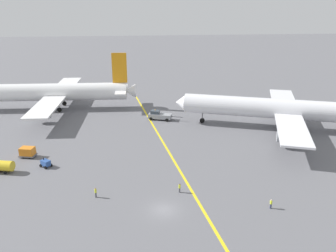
% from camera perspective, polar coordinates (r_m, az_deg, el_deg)
% --- Properties ---
extents(ground_plane, '(600.00, 600.00, 0.00)m').
position_cam_1_polar(ground_plane, '(55.51, -0.74, -13.73)').
color(ground_plane, slate).
extents(taxiway_stripe, '(15.11, 119.17, 0.01)m').
position_cam_1_polar(taxiway_stripe, '(64.57, 2.66, -8.56)').
color(taxiway_stripe, yellow).
rests_on(taxiway_stripe, ground).
extents(airliner_at_gate_left, '(51.84, 47.22, 16.74)m').
position_cam_1_polar(airliner_at_gate_left, '(109.65, -18.83, 5.30)').
color(airliner_at_gate_left, white).
rests_on(airliner_at_gate_left, ground).
extents(airliner_being_pushed, '(51.42, 45.80, 15.84)m').
position_cam_1_polar(airliner_being_pushed, '(91.45, 18.07, 2.66)').
color(airliner_being_pushed, silver).
rests_on(airliner_being_pushed, ground).
extents(pushback_tug, '(9.39, 4.52, 2.86)m').
position_cam_1_polar(pushback_tug, '(95.05, -1.46, 1.77)').
color(pushback_tug, gray).
rests_on(pushback_tug, ground).
extents(gse_fuel_bowser_stubby, '(5.21, 3.01, 2.40)m').
position_cam_1_polar(gse_fuel_bowser_stubby, '(73.26, -26.08, -5.95)').
color(gse_fuel_bowser_stubby, gold).
rests_on(gse_fuel_bowser_stubby, ground).
extents(gse_container_dolly_flat, '(3.63, 2.90, 2.15)m').
position_cam_1_polar(gse_container_dolly_flat, '(77.93, -22.29, -3.99)').
color(gse_container_dolly_flat, slate).
rests_on(gse_container_dolly_flat, ground).
extents(gse_gpu_cart_small, '(2.63, 2.59, 1.90)m').
position_cam_1_polar(gse_gpu_cart_small, '(72.31, -19.65, -5.82)').
color(gse_gpu_cart_small, '#2D5199').
rests_on(gse_gpu_cart_small, ground).
extents(ground_crew_ramp_agent_by_cones, '(0.37, 0.45, 1.67)m').
position_cam_1_polar(ground_crew_ramp_agent_by_cones, '(59.57, 1.93, -10.21)').
color(ground_crew_ramp_agent_by_cones, '#4C4C51').
rests_on(ground_crew_ramp_agent_by_cones, ground).
extents(ground_crew_marshaller_foreground, '(0.36, 0.47, 1.61)m').
position_cam_1_polar(ground_crew_marshaller_foreground, '(57.72, 16.72, -12.26)').
color(ground_crew_marshaller_foreground, '#2D3351').
rests_on(ground_crew_marshaller_foreground, ground).
extents(ground_crew_wing_walker_right, '(0.36, 0.36, 1.76)m').
position_cam_1_polar(ground_crew_wing_walker_right, '(59.38, -11.92, -10.73)').
color(ground_crew_wing_walker_right, '#4C4C51').
rests_on(ground_crew_wing_walker_right, ground).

